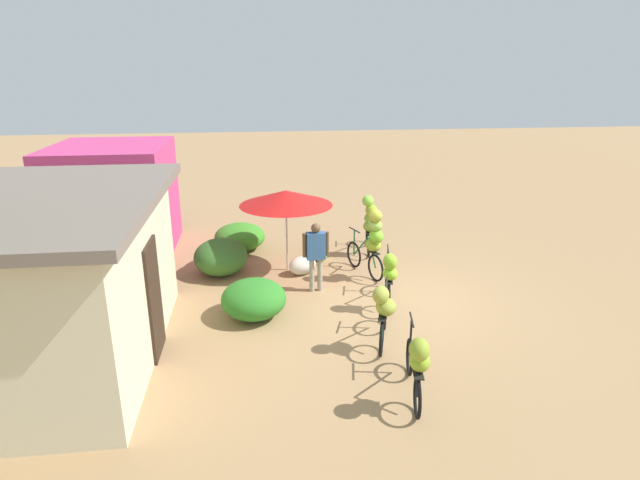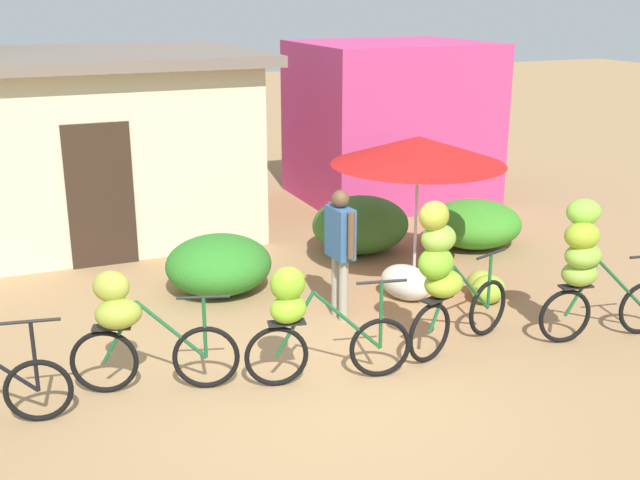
# 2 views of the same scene
# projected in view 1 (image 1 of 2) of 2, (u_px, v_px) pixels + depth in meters

# --- Properties ---
(ground_plane) EXTENTS (60.00, 60.00, 0.00)m
(ground_plane) POSITION_uv_depth(u_px,v_px,m) (391.00, 302.00, 11.01)
(ground_plane) COLOR #A37D53
(building_low) EXTENTS (5.36, 4.00, 2.81)m
(building_low) POSITION_uv_depth(u_px,v_px,m) (39.00, 281.00, 8.43)
(building_low) COLOR beige
(building_low) RESTS_ON ground
(shop_pink) EXTENTS (3.20, 2.80, 2.82)m
(shop_pink) POSITION_uv_depth(u_px,v_px,m) (115.00, 200.00, 13.55)
(shop_pink) COLOR #C73A78
(shop_pink) RESTS_ON ground
(hedge_bush_front_left) EXTENTS (1.35, 1.28, 0.74)m
(hedge_bush_front_left) POSITION_uv_depth(u_px,v_px,m) (254.00, 299.00, 10.26)
(hedge_bush_front_left) COLOR #2E7C26
(hedge_bush_front_left) RESTS_ON ground
(hedge_bush_front_right) EXTENTS (1.44, 1.26, 0.83)m
(hedge_bush_front_right) POSITION_uv_depth(u_px,v_px,m) (221.00, 257.00, 12.39)
(hedge_bush_front_right) COLOR #366727
(hedge_bush_front_right) RESTS_ON ground
(hedge_bush_mid) EXTENTS (1.44, 1.35, 0.69)m
(hedge_bush_mid) POSITION_uv_depth(u_px,v_px,m) (240.00, 237.00, 14.05)
(hedge_bush_mid) COLOR #3C8D26
(hedge_bush_mid) RESTS_ON ground
(market_umbrella) EXTENTS (2.19, 2.19, 1.98)m
(market_umbrella) POSITION_uv_depth(u_px,v_px,m) (286.00, 198.00, 12.14)
(market_umbrella) COLOR beige
(market_umbrella) RESTS_ON ground
(bicycle_leftmost) EXTENTS (1.65, 0.45, 1.20)m
(bicycle_leftmost) POSITION_uv_depth(u_px,v_px,m) (417.00, 363.00, 7.47)
(bicycle_leftmost) COLOR black
(bicycle_leftmost) RESTS_ON ground
(bicycle_near_pile) EXTENTS (1.54, 0.62, 1.21)m
(bicycle_near_pile) POSITION_uv_depth(u_px,v_px,m) (384.00, 311.00, 9.03)
(bicycle_near_pile) COLOR black
(bicycle_near_pile) RESTS_ON ground
(bicycle_center_loaded) EXTENTS (1.63, 0.42, 1.22)m
(bicycle_center_loaded) POSITION_uv_depth(u_px,v_px,m) (389.00, 276.00, 10.56)
(bicycle_center_loaded) COLOR black
(bicycle_center_loaded) RESTS_ON ground
(bicycle_by_shop) EXTENTS (1.56, 0.65, 1.70)m
(bicycle_by_shop) POSITION_uv_depth(u_px,v_px,m) (372.00, 239.00, 11.91)
(bicycle_by_shop) COLOR black
(bicycle_by_shop) RESTS_ON ground
(bicycle_rightmost) EXTENTS (1.58, 0.47, 1.60)m
(bicycle_rightmost) POSITION_uv_depth(u_px,v_px,m) (369.00, 220.00, 13.47)
(bicycle_rightmost) COLOR black
(bicycle_rightmost) RESTS_ON ground
(banana_pile_on_ground) EXTENTS (0.57, 0.72, 0.35)m
(banana_pile_on_ground) POSITION_uv_depth(u_px,v_px,m) (316.00, 254.00, 13.29)
(banana_pile_on_ground) COLOR #94AF3B
(banana_pile_on_ground) RESTS_ON ground
(produce_sack) EXTENTS (0.71, 0.82, 0.44)m
(produce_sack) POSITION_uv_depth(u_px,v_px,m) (302.00, 265.00, 12.39)
(produce_sack) COLOR silver
(produce_sack) RESTS_ON ground
(person_vendor) EXTENTS (0.23, 0.58, 1.54)m
(person_vendor) POSITION_uv_depth(u_px,v_px,m) (316.00, 250.00, 11.25)
(person_vendor) COLOR gray
(person_vendor) RESTS_ON ground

